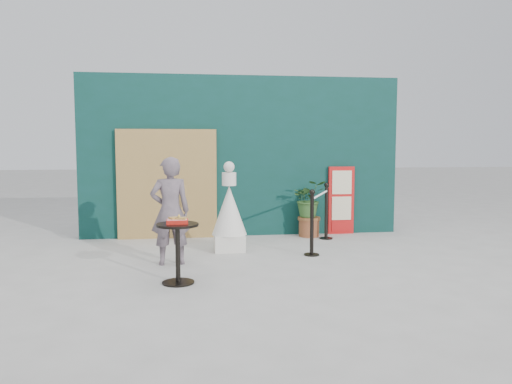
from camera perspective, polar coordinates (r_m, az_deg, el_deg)
name	(u,v)px	position (r m, az deg, el deg)	size (l,w,h in m)	color
ground	(269,277)	(6.59, 1.44, -9.67)	(60.00, 60.00, 0.00)	#ADAAA5
back_wall	(242,156)	(9.49, -1.61, 4.10)	(6.00, 0.30, 3.00)	#0B332C
bamboo_fence	(167,184)	(9.26, -10.11, 0.89)	(1.80, 0.08, 2.00)	tan
woman	(170,211)	(7.23, -9.78, -2.15)	(0.56, 0.37, 1.55)	slate
menu_board	(341,200)	(9.75, 9.70, -0.95)	(0.50, 0.07, 1.30)	red
statue	(229,214)	(8.09, -3.08, -2.57)	(0.57, 0.57, 1.45)	silver
cafe_table	(178,244)	(6.26, -8.94, -5.86)	(0.52, 0.52, 0.75)	black
food_basket	(178,221)	(6.21, -8.96, -3.24)	(0.26, 0.19, 0.11)	red
planter	(309,204)	(9.37, 6.09, -1.36)	(0.62, 0.54, 1.06)	brown
stanchion_barrier	(320,217)	(8.48, 7.29, -2.91)	(0.84, 1.54, 1.03)	black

